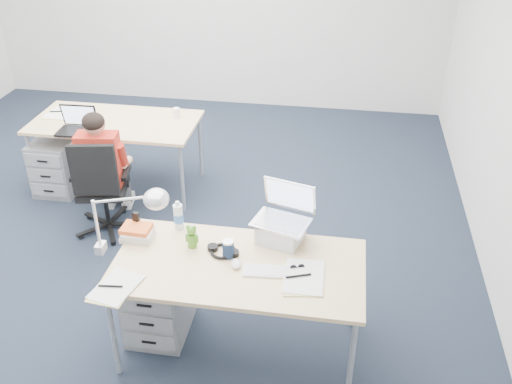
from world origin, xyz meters
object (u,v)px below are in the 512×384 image
(headphones, at_px, (223,250))
(sunglasses, at_px, (297,267))
(drawer_pedestal_near, at_px, (159,299))
(drawer_pedestal_far, at_px, (58,165))
(book_stack, at_px, (137,233))
(dark_laptop, at_px, (74,120))
(office_chair, at_px, (105,205))
(cordless_phone, at_px, (137,222))
(wireless_keyboard, at_px, (267,271))
(seated_person, at_px, (105,167))
(computer_mouse, at_px, (236,264))
(silver_laptop, at_px, (281,216))
(can_koozie, at_px, (228,249))
(bear_figurine, at_px, (192,236))
(far_cup, at_px, (176,113))
(desk_lamp, at_px, (120,220))
(desk_near, at_px, (238,270))
(desk_far, at_px, (115,125))
(water_bottle, at_px, (178,215))

(headphones, height_order, sunglasses, headphones)
(headphones, bearing_deg, drawer_pedestal_near, -164.11)
(drawer_pedestal_far, xyz_separation_m, book_stack, (1.48, -1.69, 0.50))
(dark_laptop, bearing_deg, office_chair, -51.55)
(book_stack, xyz_separation_m, cordless_phone, (-0.03, 0.07, 0.03))
(sunglasses, bearing_deg, drawer_pedestal_near, 156.94)
(drawer_pedestal_near, xyz_separation_m, wireless_keyboard, (0.78, -0.14, 0.46))
(seated_person, bearing_deg, computer_mouse, -51.47)
(silver_laptop, bearing_deg, can_koozie, -127.49)
(bear_figurine, bearing_deg, book_stack, 153.29)
(computer_mouse, distance_m, cordless_phone, 0.79)
(headphones, height_order, far_cup, far_cup)
(headphones, distance_m, book_stack, 0.61)
(bear_figurine, xyz_separation_m, far_cup, (-0.70, 2.04, -0.03))
(bear_figurine, xyz_separation_m, sunglasses, (0.71, -0.12, -0.07))
(headphones, bearing_deg, wireless_keyboard, -12.23)
(desk_lamp, height_order, dark_laptop, desk_lamp)
(desk_near, bearing_deg, drawer_pedestal_far, 139.95)
(computer_mouse, xyz_separation_m, cordless_phone, (-0.74, 0.26, 0.06))
(desk_far, bearing_deg, sunglasses, -45.11)
(drawer_pedestal_far, bearing_deg, office_chair, -40.12)
(desk_near, distance_m, drawer_pedestal_near, 0.73)
(computer_mouse, distance_m, desk_lamp, 0.78)
(desk_far, relative_size, computer_mouse, 15.91)
(dark_laptop, bearing_deg, water_bottle, -46.73)
(wireless_keyboard, distance_m, water_bottle, 0.78)
(can_koozie, xyz_separation_m, cordless_phone, (-0.67, 0.17, 0.02))
(sunglasses, distance_m, dark_laptop, 2.80)
(desk_lamp, bearing_deg, bear_figurine, 27.28)
(can_koozie, bearing_deg, drawer_pedestal_near, 177.72)
(desk_near, height_order, sunglasses, sunglasses)
(wireless_keyboard, bearing_deg, cordless_phone, 158.55)
(water_bottle, relative_size, cordless_phone, 1.35)
(office_chair, relative_size, water_bottle, 4.41)
(wireless_keyboard, height_order, dark_laptop, dark_laptop)
(drawer_pedestal_far, bearing_deg, water_bottle, -41.40)
(office_chair, distance_m, drawer_pedestal_far, 0.99)
(desk_near, height_order, wireless_keyboard, wireless_keyboard)
(desk_near, relative_size, water_bottle, 7.47)
(drawer_pedestal_far, xyz_separation_m, sunglasses, (2.58, -1.84, 0.47))
(sunglasses, relative_size, dark_laptop, 0.28)
(wireless_keyboard, height_order, cordless_phone, cordless_phone)
(water_bottle, distance_m, dark_laptop, 1.94)
(wireless_keyboard, xyz_separation_m, bear_figurine, (-0.53, 0.19, 0.08))
(desk_lamp, bearing_deg, drawer_pedestal_far, 134.95)
(seated_person, distance_m, wireless_keyboard, 2.20)
(drawer_pedestal_near, height_order, bear_figurine, bear_figurine)
(headphones, bearing_deg, cordless_phone, -178.13)
(desk_far, bearing_deg, cordless_phone, -64.09)
(bear_figurine, relative_size, book_stack, 0.80)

